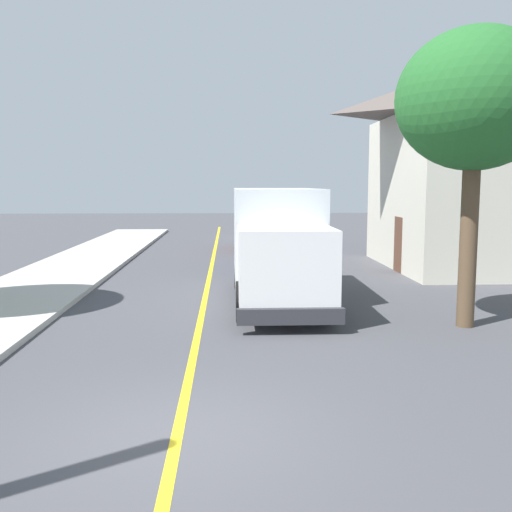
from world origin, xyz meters
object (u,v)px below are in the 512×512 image
box_truck (277,239)px  house_across_street (508,156)px  street_tree_far_side (475,102)px  parked_car_near (271,247)px  parked_car_mid (256,234)px  parked_car_far (255,225)px

box_truck → house_across_street: bearing=33.0°
house_across_street → street_tree_far_side: size_ratio=1.48×
street_tree_far_side → box_truck: bearing=142.1°
parked_car_near → street_tree_far_side: 11.68m
parked_car_mid → parked_car_far: same height
parked_car_mid → house_across_street: (9.65, -6.98, 3.64)m
parked_car_mid → street_tree_far_side: bearing=-75.8°
box_truck → parked_car_mid: (0.01, 13.25, -0.97)m
street_tree_far_side → house_across_street: bearing=60.1°
house_across_street → street_tree_far_side: house_across_street is taller
box_truck → parked_car_near: box_truck is taller
parked_car_mid → house_across_street: bearing=-35.9°
parked_car_near → parked_car_mid: size_ratio=1.00×
box_truck → house_across_street: size_ratio=0.71×
house_across_street → box_truck: bearing=-147.0°
parked_car_mid → box_truck: bearing=-90.0°
parked_car_near → street_tree_far_side: size_ratio=0.65×
parked_car_far → box_truck: bearing=-90.7°
parked_car_mid → parked_car_far: 6.24m
parked_car_near → parked_car_mid: 6.39m
house_across_street → street_tree_far_side: bearing=-119.9°
parked_car_near → parked_car_mid: (-0.32, 6.39, 0.00)m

